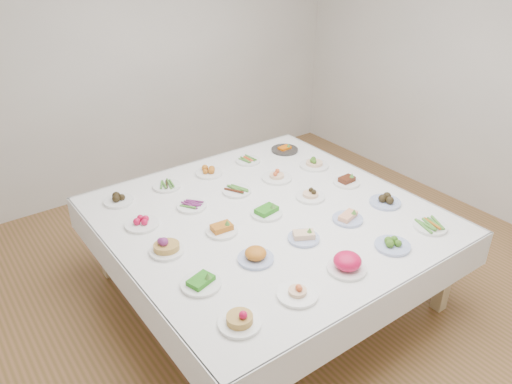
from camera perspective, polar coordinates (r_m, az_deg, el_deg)
room_envelope at (r=3.48m, az=4.31°, el=13.36°), size 5.02×5.02×2.81m
display_table at (r=3.89m, az=1.31°, el=-3.35°), size 2.35×2.35×0.75m
dish_0 at (r=2.86m, az=-1.89°, el=-14.04°), size 0.24×0.24×0.14m
dish_1 at (r=3.06m, az=4.78°, el=-11.04°), size 0.25×0.25×0.12m
dish_2 at (r=3.28m, az=10.41°, el=-7.72°), size 0.25×0.25×0.16m
dish_3 at (r=3.59m, az=15.38°, el=-5.63°), size 0.24×0.24×0.09m
dish_4 at (r=3.89m, az=19.32°, el=-3.57°), size 0.26×0.24×0.06m
dish_5 at (r=3.14m, az=-6.33°, el=-9.90°), size 0.25×0.25×0.11m
dish_6 at (r=3.32m, az=-0.04°, el=-6.97°), size 0.24×0.24×0.13m
dish_7 at (r=3.55m, az=5.48°, el=-5.00°), size 0.22×0.22×0.09m
dish_8 at (r=3.82m, az=10.47°, el=-2.73°), size 0.23×0.23×0.10m
dish_9 at (r=4.10m, az=14.58°, el=-0.82°), size 0.24×0.24×0.10m
dish_10 at (r=3.45m, az=-10.23°, el=-5.84°), size 0.26×0.25×0.15m
dish_11 at (r=3.62m, az=-3.94°, el=-4.12°), size 0.23×0.23×0.10m
dish_12 at (r=3.82m, az=1.22°, el=-1.94°), size 0.24×0.24×0.12m
dish_13 at (r=4.07m, az=6.25°, el=-0.12°), size 0.24×0.24×0.11m
dish_14 at (r=4.35m, az=10.33°, el=1.35°), size 0.22×0.22×0.09m
dish_15 at (r=3.79m, az=-12.94°, el=-3.29°), size 0.25×0.25×0.09m
dish_16 at (r=3.96m, az=-7.36°, el=-1.52°), size 0.23×0.23×0.05m
dish_17 at (r=4.15m, az=-2.21°, el=0.29°), size 0.26×0.24×0.06m
dish_18 at (r=4.35m, az=2.41°, el=2.14°), size 0.26×0.26×0.13m
dish_19 at (r=4.60m, az=6.70°, el=3.58°), size 0.26×0.26×0.13m
dish_20 at (r=4.14m, az=-15.46°, el=-0.70°), size 0.23×0.23×0.09m
dish_21 at (r=4.29m, az=-10.17°, el=0.78°), size 0.23×0.23×0.05m
dish_22 at (r=4.46m, az=-5.41°, el=2.50°), size 0.24×0.24×0.10m
dish_23 at (r=4.68m, az=-0.93°, el=3.65°), size 0.22×0.22×0.05m
dish_24 at (r=4.91m, az=3.30°, el=5.08°), size 0.26×0.26×0.10m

